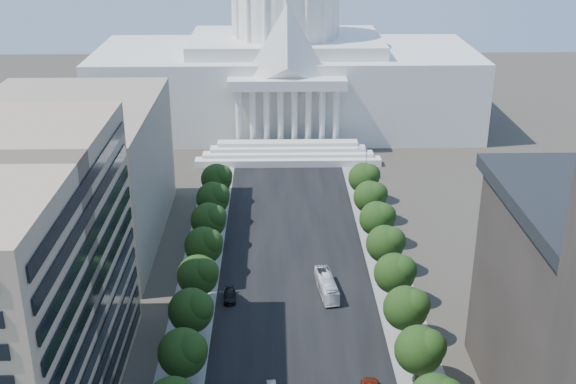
{
  "coord_description": "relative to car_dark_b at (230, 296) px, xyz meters",
  "views": [
    {
      "loc": [
        -3.85,
        -43.92,
        70.45
      ],
      "look_at": [
        -1.28,
        83.66,
        17.65
      ],
      "focal_mm": 45.0,
      "sensor_mm": 36.0,
      "label": 1
    }
  ],
  "objects": [
    {
      "name": "car_dark_b",
      "position": [
        0.0,
        0.0,
        0.0
      ],
      "size": [
        2.48,
        5.48,
        1.56
      ],
      "primitive_type": "imported",
      "rotation": [
        0.0,
        0.0,
        0.06
      ],
      "color": "black",
      "rests_on": "ground"
    },
    {
      "name": "tree_r_f",
      "position": [
        30.73,
        -1.8,
        5.68
      ],
      "size": [
        7.79,
        7.6,
        9.97
      ],
      "color": "#33261C",
      "rests_on": "ground"
    },
    {
      "name": "tree_r_d",
      "position": [
        30.73,
        -25.8,
        5.68
      ],
      "size": [
        7.79,
        7.6,
        9.97
      ],
      "color": "#33261C",
      "rests_on": "ground"
    },
    {
      "name": "tree_l_j",
      "position": [
        -5.27,
        46.2,
        5.68
      ],
      "size": [
        7.79,
        7.6,
        9.97
      ],
      "color": "#33261C",
      "rests_on": "ground"
    },
    {
      "name": "tree_l_f",
      "position": [
        -5.27,
        -1.8,
        5.68
      ],
      "size": [
        7.79,
        7.6,
        9.97
      ],
      "color": "#33261C",
      "rests_on": "ground"
    },
    {
      "name": "tree_r_g",
      "position": [
        30.73,
        10.2,
        5.68
      ],
      "size": [
        7.79,
        7.6,
        9.97
      ],
      "color": "#33261C",
      "rests_on": "ground"
    },
    {
      "name": "tree_r_i",
      "position": [
        30.73,
        34.2,
        5.68
      ],
      "size": [
        7.79,
        7.6,
        9.97
      ],
      "color": "#33261C",
      "rests_on": "ground"
    },
    {
      "name": "tree_l_g",
      "position": [
        -5.27,
        10.2,
        5.68
      ],
      "size": [
        7.79,
        7.6,
        9.97
      ],
      "color": "#33261C",
      "rests_on": "ground"
    },
    {
      "name": "streetlight_d",
      "position": [
        32.29,
        11.39,
        5.04
      ],
      "size": [
        2.61,
        0.44,
        9.0
      ],
      "color": "gray",
      "rests_on": "ground"
    },
    {
      "name": "sidewalk_right",
      "position": [
        31.39,
        16.39,
        -0.78
      ],
      "size": [
        8.0,
        260.0,
        0.02
      ],
      "primitive_type": "cube",
      "color": "gray",
      "rests_on": "ground"
    },
    {
      "name": "tree_l_i",
      "position": [
        -5.27,
        34.2,
        5.68
      ],
      "size": [
        7.79,
        7.6,
        9.97
      ],
      "color": "#33261C",
      "rests_on": "ground"
    },
    {
      "name": "city_bus",
      "position": [
        18.32,
        2.11,
        0.85
      ],
      "size": [
        4.16,
        11.94,
        3.26
      ],
      "primitive_type": "imported",
      "rotation": [
        0.0,
        0.0,
        0.12
      ],
      "color": "white",
      "rests_on": "ground"
    },
    {
      "name": "tree_l_e",
      "position": [
        -5.27,
        -13.8,
        5.68
      ],
      "size": [
        7.79,
        7.6,
        9.97
      ],
      "color": "#33261C",
      "rests_on": "ground"
    },
    {
      "name": "office_block_left_far",
      "position": [
        -35.61,
        26.39,
        14.22
      ],
      "size": [
        38.0,
        52.0,
        30.0
      ],
      "primitive_type": "cube",
      "color": "gray",
      "rests_on": "ground"
    },
    {
      "name": "road_asphalt",
      "position": [
        12.39,
        16.39,
        -0.78
      ],
      "size": [
        30.0,
        260.0,
        0.01
      ],
      "primitive_type": "cube",
      "color": "black",
      "rests_on": "ground"
    },
    {
      "name": "tree_l_h",
      "position": [
        -5.27,
        22.2,
        5.68
      ],
      "size": [
        7.79,
        7.6,
        9.97
      ],
      "color": "#33261C",
      "rests_on": "ground"
    },
    {
      "name": "tree_r_j",
      "position": [
        30.73,
        46.2,
        5.68
      ],
      "size": [
        7.79,
        7.6,
        9.97
      ],
      "color": "#33261C",
      "rests_on": "ground"
    },
    {
      "name": "streetlight_f",
      "position": [
        32.29,
        61.39,
        5.04
      ],
      "size": [
        2.61,
        0.44,
        9.0
      ],
      "color": "gray",
      "rests_on": "ground"
    },
    {
      "name": "streetlight_e",
      "position": [
        32.29,
        36.39,
        5.04
      ],
      "size": [
        2.61,
        0.44,
        9.0
      ],
      "color": "gray",
      "rests_on": "ground"
    },
    {
      "name": "capitol",
      "position": [
        12.39,
        111.28,
        19.23
      ],
      "size": [
        120.0,
        56.0,
        73.0
      ],
      "color": "white",
      "rests_on": "ground"
    },
    {
      "name": "sidewalk_left",
      "position": [
        -6.61,
        16.39,
        -0.78
      ],
      "size": [
        8.0,
        260.0,
        0.02
      ],
      "primitive_type": "cube",
      "color": "gray",
      "rests_on": "ground"
    },
    {
      "name": "tree_l_d",
      "position": [
        -5.27,
        -25.8,
        5.68
      ],
      "size": [
        7.79,
        7.6,
        9.97
      ],
      "color": "#33261C",
      "rests_on": "ground"
    },
    {
      "name": "streetlight_c",
      "position": [
        32.29,
        -13.61,
        5.04
      ],
      "size": [
        2.61,
        0.44,
        9.0
      ],
      "color": "gray",
      "rests_on": "ground"
    },
    {
      "name": "tree_r_e",
      "position": [
        30.73,
        -13.8,
        5.68
      ],
      "size": [
        7.79,
        7.6,
        9.97
      ],
      "color": "#33261C",
      "rests_on": "ground"
    },
    {
      "name": "tree_r_h",
      "position": [
        30.73,
        22.2,
        5.68
      ],
      "size": [
        7.79,
        7.6,
        9.97
      ],
      "color": "#33261C",
      "rests_on": "ground"
    }
  ]
}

